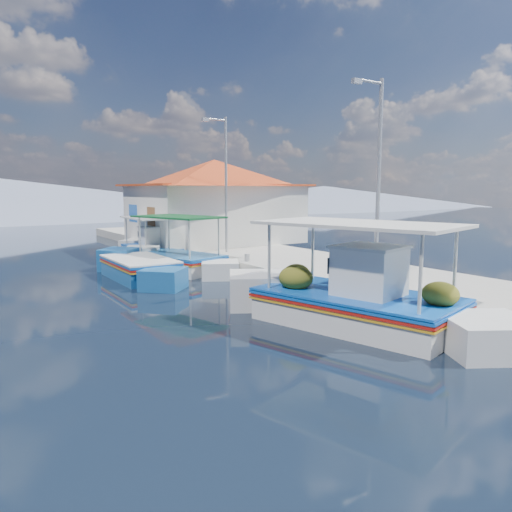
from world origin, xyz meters
TOP-DOWN VIEW (x-y plane):
  - ground at (0.00, 0.00)m, footprint 160.00×160.00m
  - quay at (5.90, 6.00)m, footprint 5.00×44.00m
  - bollards at (3.80, 5.25)m, footprint 0.20×17.20m
  - main_caique at (2.06, 0.32)m, footprint 3.91×8.30m
  - caique_green_canopy at (1.80, 10.07)m, footprint 3.20×6.46m
  - caique_blue_hull at (-0.15, 9.39)m, footprint 1.97×6.56m
  - caique_far at (2.07, 13.85)m, footprint 2.07×6.42m
  - harbor_building at (6.20, 15.00)m, footprint 10.49×10.49m
  - lamp_post_near at (4.51, 2.00)m, footprint 1.21×0.14m
  - lamp_post_far at (4.51, 11.00)m, footprint 1.21×0.14m
  - mountain_ridge at (6.54, 56.00)m, footprint 171.40×96.00m

SIDE VIEW (x-z plane):
  - ground at x=0.00m, z-range 0.00..0.00m
  - quay at x=5.90m, z-range 0.00..0.50m
  - caique_blue_hull at x=-0.15m, z-range -0.27..0.90m
  - caique_green_canopy at x=1.80m, z-range -0.88..1.63m
  - caique_far at x=2.07m, z-range -0.71..1.54m
  - main_caique at x=2.06m, z-range -0.87..1.96m
  - bollards at x=3.80m, z-range 0.50..0.80m
  - mountain_ridge at x=6.54m, z-range -0.71..4.79m
  - harbor_building at x=6.20m, z-range 0.58..4.98m
  - lamp_post_near at x=4.51m, z-range 0.85..6.85m
  - lamp_post_far at x=4.51m, z-range 0.85..6.85m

